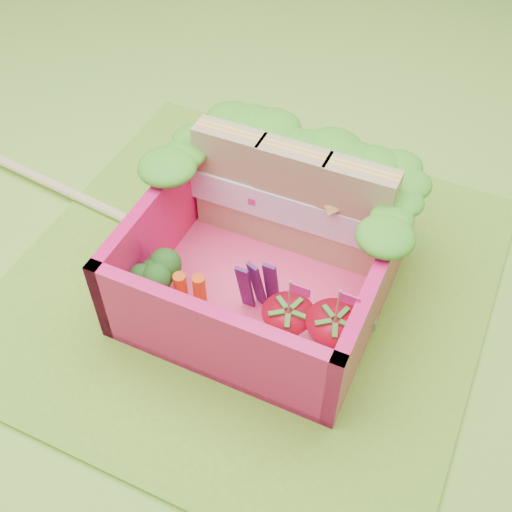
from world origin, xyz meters
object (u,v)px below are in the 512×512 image
Objects in this scene: sandwich_stack at (292,199)px; strawberry_right at (333,338)px; broccoli at (153,273)px; strawberry_left at (287,327)px; chopsticks at (122,217)px; bento_box at (265,256)px.

sandwich_stack is 2.36× the size of strawberry_right.
sandwich_stack is 0.86m from broccoli.
strawberry_left is 1.38m from chopsticks.
strawberry_right is at bearing -52.43° from sandwich_stack.
strawberry_right is at bearing 6.66° from strawberry_left.
strawberry_left is (0.77, 0.01, -0.05)m from broccoli.
sandwich_stack is at bearing 12.39° from chopsticks.
strawberry_left is at bearing 0.69° from broccoli.
chopsticks is at bearing -167.61° from sandwich_stack.
strawberry_left is 0.96× the size of strawberry_right.
sandwich_stack is (0.00, 0.35, 0.11)m from bento_box.
strawberry_left is 0.22× the size of chopsticks.
broccoli reaches higher than chopsticks.
strawberry_right reaches higher than bento_box.
broccoli is (-0.50, -0.68, -0.15)m from sandwich_stack.
sandwich_stack is at bearing 89.27° from bento_box.
strawberry_right is 0.23× the size of chopsticks.
sandwich_stack reaches higher than broccoli.
bento_box is 0.58m from strawberry_right.
strawberry_right reaches higher than strawberry_left.
strawberry_right is (0.50, -0.29, -0.08)m from bento_box.
strawberry_right reaches higher than chopsticks.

